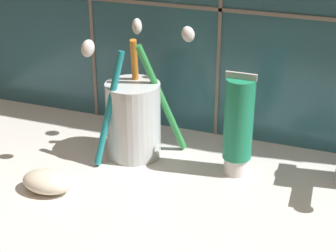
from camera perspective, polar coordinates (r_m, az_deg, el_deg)
The scene contains 4 objects.
sink_counter at distance 71.60cm, azimuth -0.61°, elevation -7.03°, with size 79.76×35.60×2.00cm, color silver.
toothbrush_cup at distance 76.53cm, azimuth -3.50°, elevation 0.92°, with size 12.39×11.60×18.58cm.
toothpaste_tube at distance 71.77cm, azimuth 7.16°, elevation 0.08°, with size 3.92×3.74×14.00cm.
soap_bar at distance 71.50cm, azimuth -12.15°, elevation -5.54°, with size 6.57×4.47×2.64cm, color silver.
Camera 1 is at (21.90, -56.21, 39.58)cm, focal length 60.00 mm.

